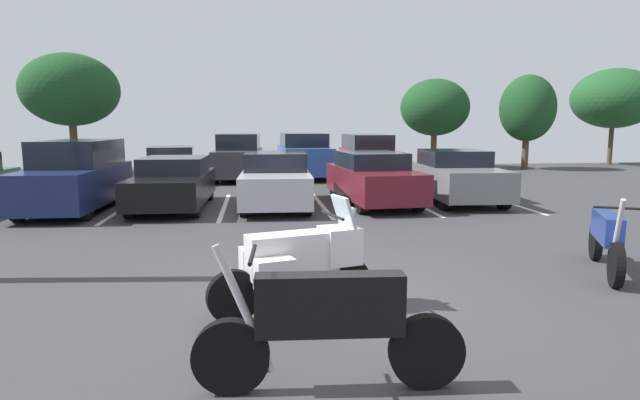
# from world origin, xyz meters

# --- Properties ---
(ground) EXTENTS (44.00, 44.00, 0.10)m
(ground) POSITION_xyz_m (0.00, 0.00, -0.05)
(ground) COLOR #38383A
(motorcycle_touring) EXTENTS (2.03, 1.02, 1.41)m
(motorcycle_touring) POSITION_xyz_m (-0.56, -0.43, 0.65)
(motorcycle_touring) COLOR black
(motorcycle_touring) RESTS_ON ground
(motorcycle_second) EXTENTS (2.35, 0.62, 1.32)m
(motorcycle_second) POSITION_xyz_m (-0.47, -2.34, 0.60)
(motorcycle_second) COLOR black
(motorcycle_second) RESTS_ON ground
(motorcycle_third) EXTENTS (1.08, 2.06, 1.28)m
(motorcycle_third) POSITION_xyz_m (4.30, 0.72, 0.55)
(motorcycle_third) COLOR black
(motorcycle_third) RESTS_ON ground
(parking_stripes) EXTENTS (16.49, 4.90, 0.01)m
(parking_stripes) POSITION_xyz_m (-1.94, 8.03, 0.00)
(parking_stripes) COLOR silver
(parking_stripes) RESTS_ON ground
(car_navy) EXTENTS (1.91, 4.72, 1.85)m
(car_navy) POSITION_xyz_m (-5.82, 8.03, 0.90)
(car_navy) COLOR navy
(car_navy) RESTS_ON ground
(car_black) EXTENTS (1.92, 4.40, 1.38)m
(car_black) POSITION_xyz_m (-3.28, 7.94, 0.69)
(car_black) COLOR black
(car_black) RESTS_ON ground
(car_silver) EXTENTS (2.00, 4.49, 1.50)m
(car_silver) POSITION_xyz_m (-0.51, 7.88, 0.73)
(car_silver) COLOR #B7B7BC
(car_silver) RESTS_ON ground
(car_maroon) EXTENTS (2.10, 4.53, 1.49)m
(car_maroon) POSITION_xyz_m (2.27, 8.00, 0.74)
(car_maroon) COLOR maroon
(car_maroon) RESTS_ON ground
(car_grey) EXTENTS (2.06, 4.44, 1.51)m
(car_grey) POSITION_xyz_m (4.83, 8.21, 0.74)
(car_grey) COLOR slate
(car_grey) RESTS_ON ground
(car_far_tan) EXTENTS (2.33, 5.05, 1.36)m
(car_far_tan) POSITION_xyz_m (-4.47, 15.34, 0.68)
(car_far_tan) COLOR tan
(car_far_tan) RESTS_ON ground
(car_far_charcoal) EXTENTS (2.01, 4.40, 1.88)m
(car_far_charcoal) POSITION_xyz_m (-1.73, 15.20, 0.92)
(car_far_charcoal) COLOR #38383D
(car_far_charcoal) RESTS_ON ground
(car_far_blue) EXTENTS (2.08, 4.28, 1.89)m
(car_far_blue) POSITION_xyz_m (0.99, 15.43, 0.94)
(car_far_blue) COLOR #2D519E
(car_far_blue) RESTS_ON ground
(car_far_red) EXTENTS (1.83, 4.83, 1.84)m
(car_far_red) POSITION_xyz_m (3.72, 15.32, 0.92)
(car_far_red) COLOR maroon
(car_far_red) RESTS_ON ground
(tree_rear) EXTENTS (3.53, 3.53, 4.58)m
(tree_rear) POSITION_xyz_m (8.20, 19.82, 3.12)
(tree_rear) COLOR #4C3823
(tree_rear) RESTS_ON ground
(tree_center) EXTENTS (4.27, 4.27, 5.43)m
(tree_center) POSITION_xyz_m (-9.28, 18.61, 3.80)
(tree_center) COLOR #4C3823
(tree_center) RESTS_ON ground
(tree_far_left) EXTENTS (2.72, 2.72, 4.71)m
(tree_far_left) POSITION_xyz_m (12.51, 18.39, 3.05)
(tree_far_left) COLOR #4C3823
(tree_far_left) RESTS_ON ground
(tree_far_right) EXTENTS (4.54, 4.54, 5.32)m
(tree_far_right) POSITION_xyz_m (18.82, 20.67, 3.67)
(tree_far_right) COLOR #4C3823
(tree_far_right) RESTS_ON ground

